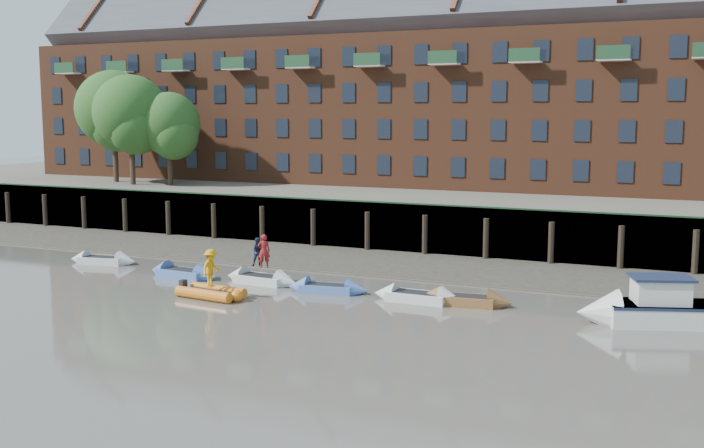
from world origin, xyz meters
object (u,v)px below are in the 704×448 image
Objects in this scene: rowboat_5 at (418,297)px; rib_tender at (213,293)px; person_rower_a at (264,251)px; rowboat_6 at (464,300)px; rowboat_0 at (103,260)px; motor_launch at (644,309)px; rowboat_3 at (261,279)px; rowboat_4 at (327,288)px; person_rower_b at (258,252)px; person_rib_crew at (211,268)px; rowboat_2 at (183,273)px.

rib_tender is at bearing -159.10° from rowboat_5.
rowboat_5 is at bearing 143.62° from person_rower_a.
rowboat_6 is at bearing 23.90° from rib_tender.
rowboat_0 is 0.65× the size of motor_launch.
motor_launch is at bearing 3.67° from rowboat_3.
rowboat_4 is 4.73m from person_rower_b.
person_rib_crew is (11.25, -5.09, 1.30)m from rowboat_0.
rowboat_5 reaches higher than rowboat_4.
person_rower_b reaches higher than rowboat_0.
person_rib_crew is (-0.05, -0.07, 1.25)m from rib_tender.
person_rib_crew reaches higher than person_rower_b.
rowboat_5 is at bearing 3.64° from rowboat_2.
rowboat_0 is 15.97m from rowboat_4.
person_rower_a is (11.87, -1.04, 1.56)m from rowboat_0.
rowboat_6 reaches higher than rowboat_3.
rowboat_3 is 1.27× the size of rib_tender.
rowboat_3 is at bearing 90.73° from rib_tender.
person_rower_a reaches higher than rowboat_6.
rowboat_2 is at bearing -170.57° from rowboat_3.
person_rib_crew reaches higher than rowboat_0.
motor_launch is 19.29m from person_rower_a.
person_rower_a is at bearing -21.24° from motor_launch.
rowboat_5 is 2.57× the size of person_rower_a.
rib_tender is (-0.40, -3.97, 0.04)m from rowboat_3.
rowboat_4 is at bearing 3.37° from rowboat_2.
rowboat_2 is 2.47× the size of person_rib_crew.
person_rower_a is (0.17, 0.02, 1.55)m from rowboat_3.
rowboat_0 is 2.86× the size of person_rower_b.
rowboat_2 is at bearing -20.03° from motor_launch.
person_rib_crew is (-11.78, -3.74, 1.29)m from rowboat_6.
rowboat_5 reaches higher than rowboat_3.
person_rib_crew is at bearing -128.62° from person_rower_b.
person_rower_b is at bearing 176.62° from rowboat_5.
rowboat_5 reaches higher than rib_tender.
person_rib_crew is at bearing -91.12° from rowboat_3.
person_rib_crew is at bearing -158.82° from rowboat_5.
person_rower_a is at bearing 171.95° from rowboat_6.
rowboat_5 is at bearing -40.54° from person_rower_b.
motor_launch reaches higher than rowboat_0.
person_rib_crew is at bearing -9.61° from motor_launch.
rowboat_6 is 2.59× the size of person_rower_a.
rowboat_4 is (9.00, -0.18, -0.02)m from rowboat_2.
person_rower_b is 0.83× the size of person_rib_crew.
rowboat_2 is at bearing 147.15° from rib_tender.
motor_launch is (31.12, -1.60, 0.47)m from rowboat_0.
person_rower_b is at bearing -1.06° from person_rib_crew.
rowboat_2 is at bearing -21.71° from rowboat_0.
rowboat_3 is 1.06× the size of rowboat_4.
rowboat_3 is 3.99m from rib_tender.
rowboat_0 is 12.42m from person_rib_crew.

